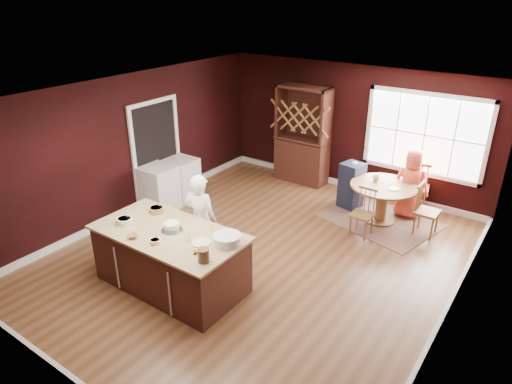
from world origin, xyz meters
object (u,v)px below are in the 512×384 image
chair_east (428,210)px  dryer (182,179)px  kitchen_island (171,260)px  layer_cake (172,227)px  hutch (303,135)px  washer (159,188)px  dining_table (383,196)px  toddler (355,168)px  chair_north (417,185)px  high_chair (351,184)px  baker (201,220)px  seated_woman (411,184)px  chair_south (362,213)px

chair_east → dryer: size_ratio=1.12×
kitchen_island → layer_cake: (0.02, 0.05, 0.54)m
hutch → dryer: hutch is taller
kitchen_island → washer: size_ratio=2.49×
chair_east → hutch: size_ratio=0.45×
dining_table → toddler: 0.87m
kitchen_island → chair_north: 5.12m
washer → dryer: washer is taller
dining_table → washer: size_ratio=1.36×
dining_table → hutch: size_ratio=0.57×
kitchen_island → high_chair: size_ratio=2.30×
chair_north → layer_cake: bearing=52.2°
baker → seated_woman: size_ratio=1.13×
layer_cake → chair_south: layer_cake is taller
toddler → dryer: toddler is taller
chair_south → washer: bearing=-159.0°
washer → high_chair: bearing=36.8°
chair_south → chair_north: bearing=74.8°
chair_north → hutch: bearing=-13.1°
seated_woman → toddler: bearing=2.9°
layer_cake → dryer: size_ratio=0.35×
chair_north → chair_south: bearing=60.9°
chair_south → hutch: (-2.17, 1.60, 0.64)m
toddler → dryer: (-3.08, -1.78, -0.37)m
kitchen_island → dining_table: bearing=64.6°
baker → layer_cake: (0.07, -0.69, 0.21)m
kitchen_island → chair_east: size_ratio=2.32×
chair_south → seated_woman: size_ratio=0.66×
dining_table → chair_north: (0.38, 0.84, 0.01)m
seated_woman → toddler: seated_woman is taller
baker → high_chair: size_ratio=1.57×
high_chair → toddler: (-0.01, 0.11, 0.32)m
kitchen_island → hutch: size_ratio=1.03×
chair_south → toddler: 1.32m
seated_woman → washer: bearing=26.1°
chair_north → dryer: 4.79m
seated_woman → hutch: 2.66m
toddler → washer: 3.94m
layer_cake → washer: size_ratio=0.34×
dining_table → hutch: (-2.26, 0.87, 0.56)m
dining_table → washer: washer is taller
chair_east → high_chair: high_chair is taller
dining_table → chair_south: size_ratio=1.37×
dining_table → high_chair: 0.78m
layer_cake → high_chair: (1.04, 3.98, -0.49)m
baker → high_chair: 3.48m
chair_north → washer: chair_north is taller
high_chair → seated_woman: bearing=26.6°
seated_woman → chair_east: bearing=127.7°
chair_east → high_chair: bearing=81.3°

